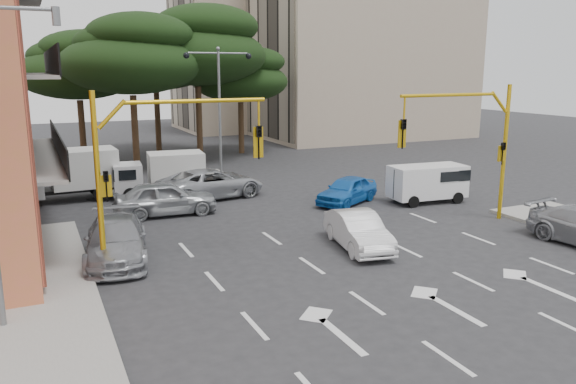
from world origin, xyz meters
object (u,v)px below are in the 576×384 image
(van_white, at_px, (427,183))
(car_blue_compact, at_px, (347,190))
(box_truck_a, at_px, (65,176))
(car_silver_cross_a, at_px, (212,183))
(car_silver_cross_b, at_px, (165,198))
(street_lamp_center, at_px, (219,90))
(signal_mast_right, at_px, (475,135))
(signal_mast_left, at_px, (154,155))
(car_silver_wagon, at_px, (116,240))
(box_truck_b, at_px, (160,175))
(car_white_hatch, at_px, (358,231))

(van_white, bearing_deg, car_blue_compact, -104.85)
(van_white, height_order, box_truck_a, box_truck_a)
(car_blue_compact, xyz_separation_m, car_silver_cross_a, (-5.83, 4.07, 0.10))
(box_truck_a, bearing_deg, car_silver_cross_b, -143.65)
(box_truck_a, bearing_deg, street_lamp_center, -79.79)
(signal_mast_right, height_order, van_white, signal_mast_right)
(signal_mast_left, distance_m, street_lamp_center, 15.65)
(car_silver_wagon, xyz_separation_m, box_truck_a, (-1.00, 10.54, 0.57))
(box_truck_b, bearing_deg, signal_mast_left, 173.59)
(van_white, distance_m, box_truck_b, 13.90)
(van_white, xyz_separation_m, box_truck_b, (-12.03, 6.95, 0.20))
(car_blue_compact, distance_m, van_white, 4.11)
(box_truck_a, bearing_deg, car_white_hatch, -146.18)
(car_silver_cross_b, distance_m, van_white, 13.02)
(box_truck_a, xyz_separation_m, box_truck_b, (4.64, -1.05, -0.15))
(signal_mast_left, distance_m, box_truck_b, 11.56)
(box_truck_b, bearing_deg, van_white, -113.86)
(car_white_hatch, xyz_separation_m, car_silver_cross_a, (-2.49, 10.49, 0.10))
(car_blue_compact, height_order, van_white, van_white)
(van_white, distance_m, box_truck_a, 18.50)
(car_silver_wagon, height_order, box_truck_a, box_truck_a)
(signal_mast_right, height_order, box_truck_a, signal_mast_right)
(signal_mast_right, xyz_separation_m, van_white, (0.87, 4.01, -2.92))
(signal_mast_left, height_order, box_truck_a, signal_mast_left)
(car_white_hatch, bearing_deg, van_white, 45.36)
(signal_mast_right, xyz_separation_m, car_white_hatch, (-6.32, -0.99, -3.20))
(van_white, bearing_deg, car_silver_cross_a, -114.01)
(box_truck_b, bearing_deg, car_white_hatch, -151.75)
(car_white_hatch, relative_size, box_truck_a, 0.78)
(van_white, bearing_deg, car_white_hatch, -49.58)
(car_blue_compact, distance_m, car_silver_cross_b, 8.97)
(signal_mast_right, relative_size, street_lamp_center, 0.77)
(signal_mast_right, height_order, box_truck_b, signal_mast_right)
(signal_mast_right, xyz_separation_m, car_silver_wagon, (-14.80, 1.47, -3.15))
(signal_mast_right, xyz_separation_m, box_truck_b, (-11.17, 10.96, -2.72))
(street_lamp_center, xyz_separation_m, car_silver_cross_b, (-5.00, -7.00, -4.63))
(van_white, bearing_deg, car_silver_cross_b, -97.71)
(signal_mast_right, distance_m, box_truck_b, 15.88)
(car_white_hatch, relative_size, car_silver_cross_a, 0.73)
(car_silver_cross_a, bearing_deg, car_blue_compact, -135.20)
(car_silver_cross_b, bearing_deg, box_truck_a, 41.98)
(car_silver_wagon, relative_size, box_truck_a, 0.95)
(box_truck_b, bearing_deg, signal_mast_right, -128.32)
(signal_mast_left, bearing_deg, car_silver_wagon, 129.21)
(signal_mast_left, relative_size, car_silver_cross_a, 1.06)
(car_white_hatch, bearing_deg, street_lamp_center, 102.42)
(signal_mast_right, distance_m, street_lamp_center, 15.65)
(car_blue_compact, xyz_separation_m, box_truck_a, (-12.83, 6.57, 0.63))
(signal_mast_right, distance_m, car_silver_cross_b, 14.07)
(street_lamp_center, bearing_deg, car_silver_cross_a, -113.96)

